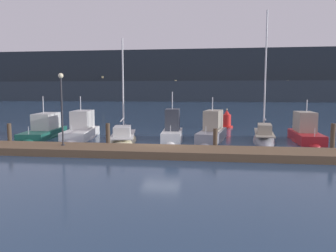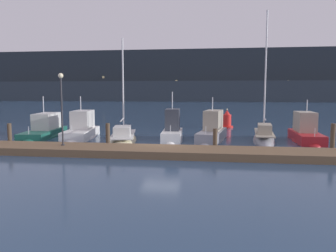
# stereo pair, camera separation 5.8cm
# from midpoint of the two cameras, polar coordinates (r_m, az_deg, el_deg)

# --- Properties ---
(ground_plane) EXTENTS (400.00, 400.00, 0.00)m
(ground_plane) POSITION_cam_midpoint_polar(r_m,az_deg,el_deg) (21.80, -1.17, -4.12)
(ground_plane) COLOR navy
(dock) EXTENTS (27.95, 2.80, 0.45)m
(dock) POSITION_cam_midpoint_polar(r_m,az_deg,el_deg) (19.93, -2.01, -4.44)
(dock) COLOR brown
(dock) RESTS_ON ground
(mooring_pile_0) EXTENTS (0.28, 0.28, 1.63)m
(mooring_pile_0) POSITION_cam_midpoint_polar(r_m,az_deg,el_deg) (25.38, -25.80, -1.42)
(mooring_pile_0) COLOR #4C3D2D
(mooring_pile_0) RESTS_ON ground
(mooring_pile_1) EXTENTS (0.28, 0.28, 1.74)m
(mooring_pile_1) POSITION_cam_midpoint_polar(r_m,az_deg,el_deg) (22.26, -10.35, -1.74)
(mooring_pile_1) COLOR #4C3D2D
(mooring_pile_1) RESTS_ON ground
(mooring_pile_2) EXTENTS (0.28, 0.28, 1.49)m
(mooring_pile_2) POSITION_cam_midpoint_polar(r_m,az_deg,el_deg) (21.19, 8.27, -2.44)
(mooring_pile_2) COLOR #4C3D2D
(mooring_pile_2) RESTS_ON ground
(mooring_pile_3) EXTENTS (0.28, 0.28, 1.91)m
(mooring_pile_3) POSITION_cam_midpoint_polar(r_m,az_deg,el_deg) (22.39, 26.80, -2.04)
(mooring_pile_3) COLOR #4C3D2D
(mooring_pile_3) RESTS_ON ground
(motorboat_berth_1) EXTENTS (3.10, 7.29, 4.03)m
(motorboat_berth_1) POSITION_cam_midpoint_polar(r_m,az_deg,el_deg) (29.86, -20.66, -1.10)
(motorboat_berth_1) COLOR #195647
(motorboat_berth_1) RESTS_ON ground
(motorboat_berth_2) EXTENTS (2.76, 6.09, 3.89)m
(motorboat_berth_2) POSITION_cam_midpoint_polar(r_m,az_deg,el_deg) (28.05, -14.78, -1.07)
(motorboat_berth_2) COLOR white
(motorboat_berth_2) RESTS_ON ground
(sailboat_berth_3) EXTENTS (3.31, 7.09, 8.49)m
(sailboat_berth_3) POSITION_cam_midpoint_polar(r_m,az_deg,el_deg) (25.80, -7.74, -2.27)
(sailboat_berth_3) COLOR beige
(sailboat_berth_3) RESTS_ON ground
(motorboat_berth_4) EXTENTS (1.82, 4.62, 4.42)m
(motorboat_berth_4) POSITION_cam_midpoint_polar(r_m,az_deg,el_deg) (25.44, 0.81, -1.57)
(motorboat_berth_4) COLOR white
(motorboat_berth_4) RESTS_ON ground
(motorboat_berth_5) EXTENTS (2.72, 5.95, 3.88)m
(motorboat_berth_5) POSITION_cam_midpoint_polar(r_m,az_deg,el_deg) (25.87, 7.75, -1.47)
(motorboat_berth_5) COLOR gray
(motorboat_berth_5) RESTS_ON ground
(sailboat_berth_6) EXTENTS (2.27, 6.66, 10.72)m
(sailboat_berth_6) POSITION_cam_midpoint_polar(r_m,az_deg,el_deg) (26.15, 16.40, -2.32)
(sailboat_berth_6) COLOR gray
(sailboat_berth_6) RESTS_ON ground
(motorboat_berth_7) EXTENTS (2.09, 5.69, 3.69)m
(motorboat_berth_7) POSITION_cam_midpoint_polar(r_m,az_deg,el_deg) (27.38, 22.90, -1.54)
(motorboat_berth_7) COLOR red
(motorboat_berth_7) RESTS_ON ground
(channel_buoy) EXTENTS (1.33, 1.33, 2.00)m
(channel_buoy) POSITION_cam_midpoint_polar(r_m,az_deg,el_deg) (35.34, 10.27, 0.96)
(channel_buoy) COLOR red
(channel_buoy) RESTS_ON ground
(dock_lamppost) EXTENTS (0.32, 0.32, 4.53)m
(dock_lamppost) POSITION_cam_midpoint_polar(r_m,az_deg,el_deg) (21.53, -18.00, 4.65)
(dock_lamppost) COLOR #2D2D33
(dock_lamppost) RESTS_ON dock
(hillside_backdrop) EXTENTS (240.00, 23.00, 19.35)m
(hillside_backdrop) POSITION_cam_midpoint_polar(r_m,az_deg,el_deg) (130.20, 6.01, 8.35)
(hillside_backdrop) COLOR #232B33
(hillside_backdrop) RESTS_ON ground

